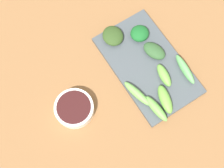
# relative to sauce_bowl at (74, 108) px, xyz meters

# --- Properties ---
(tabletop) EXTENTS (2.10, 2.10, 0.02)m
(tabletop) POSITION_rel_sauce_bowl_xyz_m (0.12, -0.03, -0.03)
(tabletop) COLOR brown
(tabletop) RESTS_ON ground
(sauce_bowl) EXTENTS (0.11, 0.11, 0.03)m
(sauce_bowl) POSITION_rel_sauce_bowl_xyz_m (0.00, 0.00, 0.00)
(sauce_bowl) COLOR white
(sauce_bowl) RESTS_ON tabletop
(serving_plate) EXTENTS (0.19, 0.32, 0.01)m
(serving_plate) POSITION_rel_sauce_bowl_xyz_m (0.25, 0.00, -0.01)
(serving_plate) COLOR #444C51
(serving_plate) RESTS_ON tabletop
(broccoli_stalk_0) EXTENTS (0.04, 0.10, 0.02)m
(broccoli_stalk_0) POSITION_rel_sauce_bowl_xyz_m (0.17, -0.06, 0.00)
(broccoli_stalk_0) COLOR #6AAB4E
(broccoli_stalk_0) RESTS_ON serving_plate
(broccoli_stalk_1) EXTENTS (0.03, 0.09, 0.02)m
(broccoli_stalk_1) POSITION_rel_sauce_bowl_xyz_m (0.19, -0.12, 0.01)
(broccoli_stalk_1) COLOR #66AC49
(broccoli_stalk_1) RESTS_ON serving_plate
(broccoli_stalk_2) EXTENTS (0.04, 0.08, 0.03)m
(broccoli_stalk_2) POSITION_rel_sauce_bowl_xyz_m (0.26, -0.06, 0.01)
(broccoli_stalk_2) COLOR #68A942
(broccoli_stalk_2) RESTS_ON serving_plate
(broccoli_stalk_3) EXTENTS (0.05, 0.09, 0.03)m
(broccoli_stalk_3) POSITION_rel_sauce_bowl_xyz_m (0.22, -0.11, 0.01)
(broccoli_stalk_3) COLOR #67A93E
(broccoli_stalk_3) RESTS_ON serving_plate
(broccoli_stalk_4) EXTENTS (0.03, 0.10, 0.03)m
(broccoli_stalk_4) POSITION_rel_sauce_bowl_xyz_m (0.32, -0.07, 0.01)
(broccoli_stalk_4) COLOR #5DAB5B
(broccoli_stalk_4) RESTS_ON serving_plate
(broccoli_leafy_5) EXTENTS (0.06, 0.08, 0.03)m
(broccoli_leafy_5) POSITION_rel_sauce_bowl_xyz_m (0.28, 0.02, 0.01)
(broccoli_leafy_5) COLOR #2F552C
(broccoli_leafy_5) RESTS_ON serving_plate
(broccoli_leafy_6) EXTENTS (0.07, 0.07, 0.03)m
(broccoli_leafy_6) POSITION_rel_sauce_bowl_xyz_m (0.21, 0.13, 0.01)
(broccoli_leafy_6) COLOR #2D471D
(broccoli_leafy_6) RESTS_ON serving_plate
(broccoli_leafy_7) EXTENTS (0.06, 0.06, 0.03)m
(broccoli_leafy_7) POSITION_rel_sauce_bowl_xyz_m (0.28, 0.09, 0.01)
(broccoli_leafy_7) COLOR #185C24
(broccoli_leafy_7) RESTS_ON serving_plate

